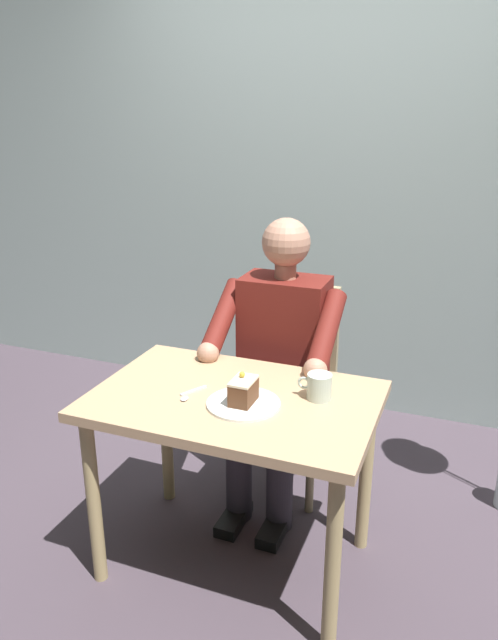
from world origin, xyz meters
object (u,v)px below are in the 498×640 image
(dining_table, at_px, (234,421))
(chair, at_px, (290,376))
(cake_slice, at_px, (243,391))
(dessert_spoon, at_px, (189,395))
(seated_person, at_px, (278,361))
(coffee_cup, at_px, (319,386))

(dining_table, relative_size, chair, 1.08)
(cake_slice, height_order, dessert_spoon, cake_slice)
(seated_person, distance_m, coffee_cup, 0.49)
(dining_table, xyz_separation_m, dessert_spoon, (0.15, 0.06, 0.10))
(dining_table, distance_m, cake_slice, 0.17)
(seated_person, height_order, dessert_spoon, seated_person)
(coffee_cup, bearing_deg, chair, -63.71)
(chair, relative_size, cake_slice, 8.24)
(seated_person, relative_size, cake_slice, 11.22)
(chair, distance_m, seated_person, 0.23)
(dessert_spoon, bearing_deg, cake_slice, -178.04)
(dining_table, xyz_separation_m, chair, (0.00, -0.65, -0.10))
(chair, relative_size, coffee_cup, 7.57)
(chair, bearing_deg, seated_person, 90.00)
(chair, xyz_separation_m, coffee_cup, (-0.28, 0.56, 0.25))
(seated_person, bearing_deg, dining_table, 90.00)
(dining_table, xyz_separation_m, seated_person, (0.00, -0.48, 0.04))
(cake_slice, bearing_deg, coffee_cup, -148.04)
(dining_table, height_order, cake_slice, cake_slice)
(coffee_cup, distance_m, dessert_spoon, 0.45)
(chair, distance_m, coffee_cup, 0.68)
(dessert_spoon, bearing_deg, coffee_cup, -161.06)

